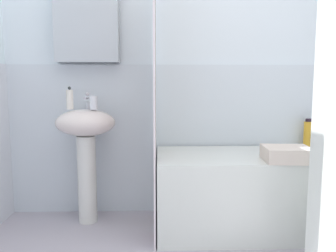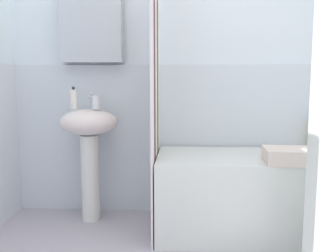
# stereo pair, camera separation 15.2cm
# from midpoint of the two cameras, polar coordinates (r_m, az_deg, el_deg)

# --- Properties ---
(wall_back_tiled) EXTENTS (3.60, 0.18, 2.40)m
(wall_back_tiled) POSITION_cam_midpoint_polar(r_m,az_deg,el_deg) (2.69, 6.96, 9.19)
(wall_back_tiled) COLOR white
(wall_back_tiled) RESTS_ON ground_plane
(sink) EXTENTS (0.44, 0.34, 0.86)m
(sink) POSITION_cam_midpoint_polar(r_m,az_deg,el_deg) (2.55, -11.81, -2.26)
(sink) COLOR white
(sink) RESTS_ON ground_plane
(faucet) EXTENTS (0.03, 0.12, 0.12)m
(faucet) POSITION_cam_midpoint_polar(r_m,az_deg,el_deg) (2.60, -11.53, 4.38)
(faucet) COLOR silver
(faucet) RESTS_ON sink
(soap_dispenser) EXTENTS (0.05, 0.05, 0.17)m
(soap_dispenser) POSITION_cam_midpoint_polar(r_m,az_deg,el_deg) (2.55, -14.37, 4.56)
(soap_dispenser) COLOR white
(soap_dispenser) RESTS_ON sink
(toothbrush_cup) EXTENTS (0.06, 0.06, 0.10)m
(toothbrush_cup) POSITION_cam_midpoint_polar(r_m,az_deg,el_deg) (2.47, -10.57, 4.01)
(toothbrush_cup) COLOR white
(toothbrush_cup) RESTS_ON sink
(bathtub) EXTENTS (1.42, 0.67, 0.55)m
(bathtub) POSITION_cam_midpoint_polar(r_m,az_deg,el_deg) (2.49, 16.91, -11.06)
(bathtub) COLOR silver
(bathtub) RESTS_ON ground_plane
(shower_curtain) EXTENTS (0.01, 0.67, 2.00)m
(shower_curtain) POSITION_cam_midpoint_polar(r_m,az_deg,el_deg) (2.30, -0.28, 6.17)
(shower_curtain) COLOR white
(shower_curtain) RESTS_ON ground_plane
(body_wash_bottle) EXTENTS (0.05, 0.05, 0.24)m
(body_wash_bottle) POSITION_cam_midpoint_polar(r_m,az_deg,el_deg) (2.88, 27.57, -1.23)
(body_wash_bottle) COLOR #275497
(body_wash_bottle) RESTS_ON bathtub
(shampoo_bottle) EXTENTS (0.06, 0.06, 0.23)m
(shampoo_bottle) POSITION_cam_midpoint_polar(r_m,az_deg,el_deg) (2.83, 25.49, -1.41)
(shampoo_bottle) COLOR gold
(shampoo_bottle) RESTS_ON bathtub
(towel_folded) EXTENTS (0.31, 0.28, 0.09)m
(towel_folded) POSITION_cam_midpoint_polar(r_m,az_deg,el_deg) (2.25, 21.93, -4.79)
(towel_folded) COLOR beige
(towel_folded) RESTS_ON bathtub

